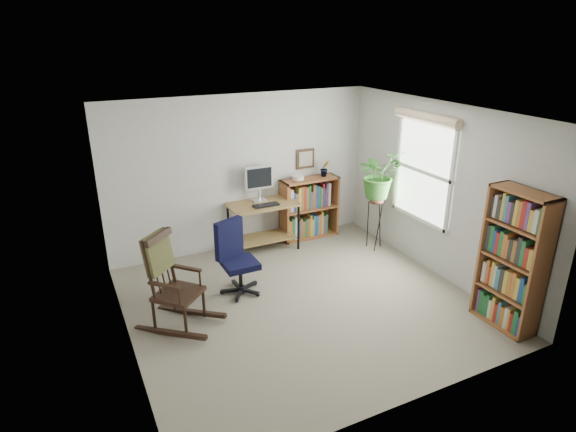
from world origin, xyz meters
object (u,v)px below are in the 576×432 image
desk (263,226)px  rocking_chair (177,281)px  low_bookshelf (309,208)px  office_chair (240,258)px  tall_bookshelf (513,261)px

desk → rocking_chair: rocking_chair is taller
low_bookshelf → rocking_chair: bearing=-147.8°
office_chair → tall_bookshelf: (2.52, -2.04, 0.33)m
rocking_chair → desk: bearing=-1.7°
rocking_chair → low_bookshelf: bearing=-10.9°
low_bookshelf → tall_bookshelf: 3.39m
rocking_chair → tall_bookshelf: bearing=-68.7°
office_chair → low_bookshelf: size_ratio=0.98×
desk → tall_bookshelf: size_ratio=0.64×
desk → office_chair: bearing=-126.1°
office_chair → tall_bookshelf: 3.26m
rocking_chair → tall_bookshelf: tall_bookshelf is taller
office_chair → rocking_chair: size_ratio=0.86×
desk → office_chair: (-0.81, -1.11, 0.12)m
office_chair → low_bookshelf: low_bookshelf is taller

